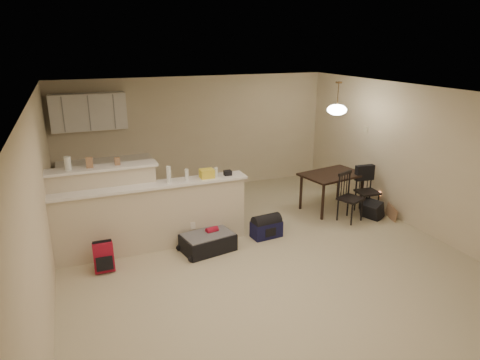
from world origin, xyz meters
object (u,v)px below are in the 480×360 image
dining_chair_far (368,191)px  suitcase (208,242)px  dining_chair_near (351,197)px  navy_duffel (266,229)px  red_backpack (104,257)px  pendant_lamp (337,109)px  black_daypack (372,210)px  dining_table (332,178)px

dining_chair_far → suitcase: dining_chair_far is taller
dining_chair_near → navy_duffel: (-1.74, -0.06, -0.32)m
dining_chair_near → red_backpack: (-4.41, -0.20, -0.25)m
dining_chair_far → suitcase: size_ratio=1.12×
pendant_lamp → navy_duffel: size_ratio=1.22×
navy_duffel → black_daypack: (2.20, 0.00, 0.02)m
dining_chair_far → navy_duffel: bearing=-167.5°
pendant_lamp → dining_chair_far: bearing=-38.2°
dining_chair_far → black_daypack: dining_chair_far is taller
dining_table → suitcase: size_ratio=1.62×
dining_table → black_daypack: dining_table is taller
red_backpack → navy_duffel: size_ratio=0.84×
suitcase → navy_duffel: navy_duffel is taller
dining_chair_near → navy_duffel: 1.77m
black_daypack → suitcase: bearing=72.0°
red_backpack → dining_chair_far: bearing=5.3°
dining_table → navy_duffel: (-1.74, -0.69, -0.51)m
pendant_lamp → navy_duffel: bearing=-158.3°
dining_table → black_daypack: bearing=-66.7°
pendant_lamp → red_backpack: pendant_lamp is taller
red_backpack → pendant_lamp: bearing=11.2°
black_daypack → dining_chair_far: bearing=-36.0°
suitcase → black_daypack: bearing=-8.6°
dining_table → pendant_lamp: 1.34m
dining_table → navy_duffel: bearing=-168.6°
pendant_lamp → black_daypack: bearing=-56.4°
dining_chair_near → dining_table: bearing=69.3°
dining_table → suitcase: 2.97m
dining_table → dining_chair_far: 0.71m
pendant_lamp → suitcase: (-2.82, -0.80, -1.85)m
dining_chair_far → red_backpack: bearing=-169.5°
red_backpack → black_daypack: bearing=2.2°
dining_chair_near → dining_chair_far: bearing=0.4°
pendant_lamp → red_backpack: size_ratio=1.46×
pendant_lamp → black_daypack: size_ratio=1.68×
red_backpack → dining_table: bearing=11.2°
dining_table → suitcase: dining_table is taller
dining_chair_near → navy_duffel: bearing=161.3°
dining_table → dining_chair_near: bearing=-100.4°
dining_chair_far → black_daypack: bearing=-100.5°
suitcase → black_daypack: size_ratio=2.17×
pendant_lamp → suitcase: bearing=-164.2°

